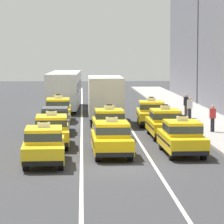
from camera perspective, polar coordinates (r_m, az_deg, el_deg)
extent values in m
plane|color=#353538|center=(27.02, 0.62, -5.17)|extent=(160.00, 160.00, 0.00)
cube|color=silver|center=(46.78, -2.76, -0.63)|extent=(0.14, 80.00, 0.01)
cube|color=silver|center=(46.88, 1.16, -0.62)|extent=(0.14, 80.00, 0.01)
cube|color=#9E9993|center=(42.71, 9.13, -1.19)|extent=(4.00, 90.00, 0.15)
cylinder|color=black|center=(29.79, -7.52, -3.59)|extent=(0.26, 0.65, 0.64)
cylinder|color=black|center=(29.75, -4.68, -3.57)|extent=(0.26, 0.65, 0.64)
cylinder|color=black|center=(26.78, -7.85, -4.62)|extent=(0.26, 0.65, 0.64)
cylinder|color=black|center=(26.74, -4.68, -4.61)|extent=(0.26, 0.65, 0.64)
cube|color=yellow|center=(28.20, -6.19, -3.37)|extent=(1.95, 4.56, 0.70)
cube|color=black|center=(28.19, -6.19, -3.27)|extent=(1.96, 4.20, 0.10)
cube|color=yellow|center=(27.95, -6.21, -2.06)|extent=(1.67, 2.15, 0.64)
cube|color=#2D3842|center=(27.95, -6.21, -2.06)|extent=(1.69, 2.17, 0.35)
cube|color=white|center=(27.90, -6.22, -1.17)|extent=(0.56, 0.14, 0.24)
cube|color=black|center=(27.88, -6.22, -0.86)|extent=(0.32, 0.12, 0.06)
cube|color=black|center=(30.42, -6.07, -3.19)|extent=(1.71, 0.20, 0.20)
cube|color=black|center=(26.06, -6.30, -4.66)|extent=(1.71, 0.20, 0.20)
cylinder|color=black|center=(34.89, -6.68, -2.25)|extent=(0.26, 0.65, 0.64)
cylinder|color=black|center=(34.87, -4.25, -2.23)|extent=(0.26, 0.65, 0.64)
cylinder|color=black|center=(31.86, -6.86, -2.99)|extent=(0.26, 0.65, 0.64)
cylinder|color=black|center=(31.84, -4.20, -2.97)|extent=(0.26, 0.65, 0.64)
cube|color=yellow|center=(33.31, -5.50, -2.00)|extent=(1.96, 4.56, 0.70)
cube|color=black|center=(33.31, -5.50, -1.91)|extent=(1.97, 4.20, 0.10)
cube|color=yellow|center=(33.08, -5.51, -0.88)|extent=(1.68, 2.16, 0.64)
cube|color=#2D3842|center=(33.08, -5.51, -0.88)|extent=(1.70, 2.18, 0.35)
cube|color=white|center=(33.04, -5.52, -0.12)|extent=(0.56, 0.14, 0.24)
cube|color=black|center=(33.02, -5.52, 0.14)|extent=(0.32, 0.12, 0.06)
cube|color=black|center=(35.54, -5.46, -1.93)|extent=(1.71, 0.20, 0.20)
cube|color=black|center=(31.16, -5.54, -2.98)|extent=(1.71, 0.20, 0.20)
cylinder|color=black|center=(40.48, -6.11, -1.17)|extent=(0.24, 0.64, 0.64)
cylinder|color=black|center=(40.42, -4.07, -1.16)|extent=(0.24, 0.64, 0.64)
cylinder|color=black|center=(37.67, -6.35, -1.67)|extent=(0.24, 0.64, 0.64)
cylinder|color=black|center=(37.61, -4.16, -1.66)|extent=(0.24, 0.64, 0.64)
cube|color=#4C5156|center=(39.00, -5.17, -0.93)|extent=(1.78, 4.31, 0.66)
cube|color=#4C5156|center=(38.83, -5.19, -0.02)|extent=(1.57, 1.91, 0.60)
cube|color=#2D3842|center=(38.83, -5.19, -0.02)|extent=(1.59, 1.93, 0.33)
cylinder|color=black|center=(46.85, -5.75, -0.26)|extent=(0.25, 0.64, 0.64)
cylinder|color=black|center=(46.81, -3.95, -0.25)|extent=(0.25, 0.64, 0.64)
cylinder|color=black|center=(43.81, -5.91, -0.66)|extent=(0.25, 0.64, 0.64)
cylinder|color=black|center=(43.77, -3.98, -0.65)|extent=(0.25, 0.64, 0.64)
cube|color=yellow|center=(45.27, -4.90, -0.01)|extent=(1.86, 4.52, 0.70)
cube|color=black|center=(45.27, -4.90, 0.06)|extent=(1.87, 4.16, 0.10)
cube|color=yellow|center=(45.06, -4.91, 0.82)|extent=(1.63, 2.12, 0.64)
cube|color=#2D3842|center=(45.06, -4.91, 0.82)|extent=(1.65, 2.14, 0.35)
cube|color=white|center=(45.03, -4.92, 1.38)|extent=(0.56, 0.13, 0.24)
cube|color=black|center=(45.02, -4.92, 1.57)|extent=(0.32, 0.11, 0.06)
cube|color=black|center=(47.49, -4.83, -0.05)|extent=(1.71, 0.16, 0.20)
cube|color=black|center=(43.10, -4.97, -0.62)|extent=(1.71, 0.16, 0.20)
cylinder|color=black|center=(58.09, -5.10, 0.86)|extent=(0.26, 0.65, 0.64)
cylinder|color=black|center=(57.98, -3.12, 0.87)|extent=(0.26, 0.65, 0.64)
cylinder|color=black|center=(51.41, -5.63, 0.26)|extent=(0.26, 0.65, 0.64)
cylinder|color=black|center=(51.29, -3.41, 0.26)|extent=(0.26, 0.65, 0.64)
cube|color=silver|center=(54.58, -4.31, 2.10)|extent=(2.84, 11.27, 2.90)
cube|color=#2D3842|center=(54.56, -4.32, 2.36)|extent=(2.85, 10.82, 0.84)
cube|color=black|center=(60.06, -4.01, 3.56)|extent=(2.13, 0.15, 0.36)
cylinder|color=black|center=(31.72, -1.57, -2.99)|extent=(0.25, 0.65, 0.64)
cylinder|color=black|center=(31.81, 1.09, -2.96)|extent=(0.25, 0.65, 0.64)
cylinder|color=black|center=(28.70, -1.31, -3.89)|extent=(0.25, 0.65, 0.64)
cylinder|color=black|center=(28.80, 1.63, -3.86)|extent=(0.25, 0.65, 0.64)
cube|color=yellow|center=(30.20, -0.05, -2.75)|extent=(1.90, 4.54, 0.70)
cube|color=black|center=(30.19, -0.05, -2.65)|extent=(1.91, 4.18, 0.10)
cube|color=yellow|center=(29.96, -0.03, -1.52)|extent=(1.64, 2.13, 0.64)
cube|color=#2D3842|center=(29.96, -0.03, -1.52)|extent=(1.67, 2.15, 0.35)
cube|color=white|center=(29.91, -0.03, -0.68)|extent=(0.56, 0.13, 0.24)
cube|color=black|center=(29.89, -0.03, -0.40)|extent=(0.32, 0.12, 0.06)
cube|color=black|center=(32.41, -0.31, -2.63)|extent=(1.71, 0.18, 0.20)
cube|color=black|center=(28.06, 0.26, -3.90)|extent=(1.71, 0.18, 0.20)
cylinder|color=black|center=(38.12, -1.52, -1.55)|extent=(0.25, 0.65, 0.64)
cylinder|color=black|center=(38.21, 0.69, -1.54)|extent=(0.25, 0.65, 0.64)
cylinder|color=black|center=(35.09, -1.30, -2.17)|extent=(0.25, 0.65, 0.64)
cylinder|color=black|center=(35.19, 1.10, -2.15)|extent=(0.25, 0.65, 0.64)
cube|color=yellow|center=(36.60, -0.26, -1.30)|extent=(1.90, 4.54, 0.70)
cube|color=black|center=(36.59, -0.26, -1.22)|extent=(1.91, 4.18, 0.10)
cube|color=yellow|center=(36.38, -0.25, -0.28)|extent=(1.65, 2.14, 0.64)
cube|color=#2D3842|center=(36.38, -0.25, -0.28)|extent=(1.67, 2.16, 0.35)
cube|color=white|center=(36.33, -0.25, 0.42)|extent=(0.56, 0.13, 0.24)
cube|color=black|center=(36.32, -0.25, 0.65)|extent=(0.32, 0.12, 0.06)
cube|color=black|center=(38.82, -0.48, -1.28)|extent=(1.71, 0.18, 0.20)
cube|color=black|center=(34.44, -0.02, -2.14)|extent=(1.71, 0.18, 0.20)
cylinder|color=black|center=(45.63, -1.91, -0.39)|extent=(0.24, 0.64, 0.64)
cylinder|color=black|center=(45.70, 0.47, -0.37)|extent=(0.24, 0.64, 0.64)
cylinder|color=black|center=(41.75, -1.82, -0.94)|extent=(0.24, 0.64, 0.64)
cylinder|color=black|center=(41.83, 0.79, -0.92)|extent=(0.24, 0.64, 0.64)
cube|color=#194C8C|center=(46.54, -0.77, 1.03)|extent=(2.11, 2.21, 2.10)
cube|color=#2D3842|center=(47.58, -0.82, 1.49)|extent=(1.93, 0.07, 0.76)
cube|color=silver|center=(43.25, -0.61, 1.42)|extent=(2.32, 5.21, 2.70)
cylinder|color=black|center=(52.38, -1.80, 0.38)|extent=(0.26, 0.65, 0.64)
cylinder|color=black|center=(52.46, -0.19, 0.39)|extent=(0.26, 0.65, 0.64)
cylinder|color=black|center=(49.33, -1.65, 0.06)|extent=(0.26, 0.65, 0.64)
cylinder|color=black|center=(49.42, 0.06, 0.07)|extent=(0.26, 0.65, 0.64)
cube|color=yellow|center=(50.86, -0.90, 0.62)|extent=(1.92, 4.55, 0.70)
cube|color=black|center=(50.86, -0.90, 0.68)|extent=(1.93, 4.19, 0.10)
cube|color=yellow|center=(50.66, -0.89, 1.36)|extent=(1.66, 2.14, 0.64)
cube|color=#2D3842|center=(50.66, -0.89, 1.36)|extent=(1.68, 2.16, 0.35)
cube|color=white|center=(50.63, -0.89, 1.86)|extent=(0.56, 0.14, 0.24)
cube|color=black|center=(50.62, -0.89, 2.03)|extent=(0.32, 0.12, 0.06)
cube|color=black|center=(53.08, -1.04, 0.55)|extent=(1.71, 0.19, 0.20)
cube|color=black|center=(48.69, -0.74, 0.11)|extent=(1.71, 0.19, 0.20)
cylinder|color=black|center=(32.19, 4.54, -2.88)|extent=(0.26, 0.65, 0.64)
cylinder|color=black|center=(32.45, 7.12, -2.84)|extent=(0.26, 0.65, 0.64)
cylinder|color=black|center=(29.21, 5.44, -3.75)|extent=(0.26, 0.65, 0.64)
cylinder|color=black|center=(29.49, 8.28, -3.70)|extent=(0.26, 0.65, 0.64)
cube|color=yellow|center=(30.77, 6.33, -2.63)|extent=(1.91, 4.54, 0.70)
cube|color=black|center=(30.76, 6.33, -2.53)|extent=(1.92, 4.18, 0.10)
cube|color=yellow|center=(30.54, 6.40, -1.42)|extent=(1.65, 2.14, 0.64)
cube|color=#2D3842|center=(30.54, 6.40, -1.42)|extent=(1.67, 2.16, 0.35)
cube|color=white|center=(30.49, 6.41, -0.60)|extent=(0.56, 0.13, 0.24)
cube|color=black|center=(30.47, 6.41, -0.32)|extent=(0.32, 0.12, 0.06)
cube|color=black|center=(32.96, 5.64, -2.52)|extent=(1.71, 0.18, 0.20)
cube|color=black|center=(28.66, 7.12, -3.74)|extent=(1.71, 0.18, 0.20)
cylinder|color=black|center=(38.22, 3.39, -1.54)|extent=(0.25, 0.64, 0.64)
cylinder|color=black|center=(38.42, 5.58, -1.52)|extent=(0.25, 0.64, 0.64)
cylinder|color=black|center=(35.21, 3.96, -2.15)|extent=(0.25, 0.64, 0.64)
cylinder|color=black|center=(35.42, 6.33, -2.13)|extent=(0.25, 0.64, 0.64)
cube|color=yellow|center=(36.76, 4.81, -1.28)|extent=(1.84, 4.51, 0.70)
cube|color=black|center=(36.76, 4.81, -1.21)|extent=(1.85, 4.16, 0.10)
cube|color=yellow|center=(36.54, 4.85, -0.27)|extent=(1.62, 2.11, 0.64)
cube|color=#2D3842|center=(36.54, 4.85, -0.27)|extent=(1.64, 2.13, 0.35)
cube|color=white|center=(36.50, 4.86, 0.42)|extent=(0.56, 0.12, 0.24)
cube|color=black|center=(36.49, 4.86, 0.65)|extent=(0.32, 0.11, 0.06)
cube|color=black|center=(38.97, 4.36, -1.27)|extent=(1.71, 0.15, 0.20)
cube|color=black|center=(34.63, 5.32, -2.13)|extent=(1.71, 0.15, 0.20)
cylinder|color=black|center=(44.26, 2.47, -0.57)|extent=(0.27, 0.65, 0.64)
cylinder|color=black|center=(44.35, 4.37, -0.57)|extent=(0.27, 0.65, 0.64)
cylinder|color=black|center=(41.22, 2.68, -1.02)|extent=(0.27, 0.65, 0.64)
cylinder|color=black|center=(41.32, 4.73, -1.02)|extent=(0.27, 0.65, 0.64)
cube|color=yellow|center=(42.74, 3.56, -0.32)|extent=(1.98, 4.57, 0.70)
cube|color=black|center=(42.74, 3.56, -0.26)|extent=(1.98, 4.21, 0.10)
cube|color=yellow|center=(42.53, 3.58, 0.55)|extent=(1.68, 2.16, 0.64)
cube|color=#2D3842|center=(42.53, 3.58, 0.55)|extent=(1.70, 2.18, 0.35)
cube|color=white|center=(42.50, 3.59, 1.15)|extent=(0.56, 0.14, 0.24)
cube|color=black|center=(42.49, 3.59, 1.35)|extent=(0.32, 0.12, 0.06)
cube|color=black|center=(44.96, 3.37, -0.35)|extent=(1.71, 0.21, 0.20)
cube|color=black|center=(40.58, 3.78, -0.99)|extent=(1.71, 0.21, 0.20)
cylinder|color=#23232D|center=(44.87, 7.06, -0.21)|extent=(0.24, 0.24, 0.84)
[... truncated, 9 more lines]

